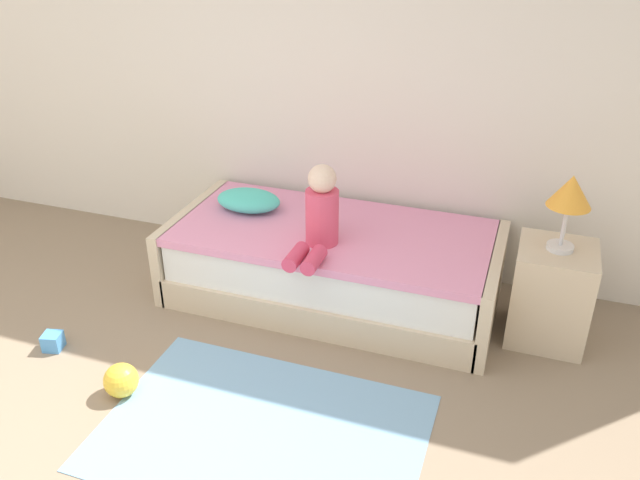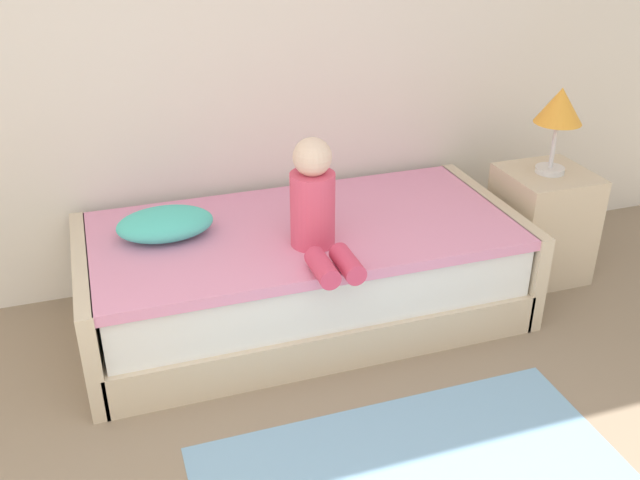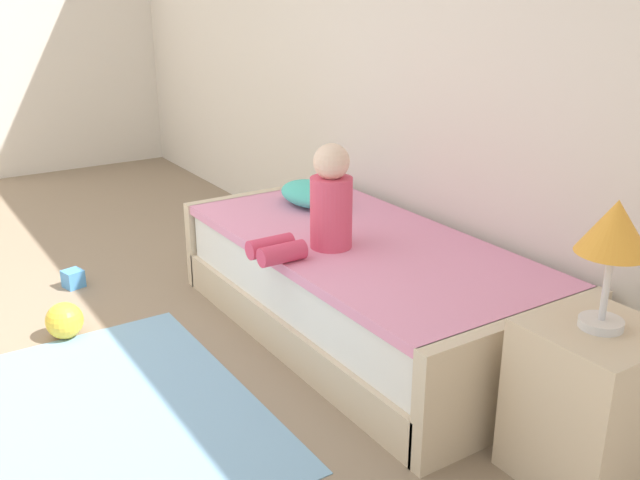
% 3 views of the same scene
% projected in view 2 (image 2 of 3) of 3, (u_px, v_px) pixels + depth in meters
% --- Properties ---
extents(wall_rear, '(7.20, 0.10, 2.90)m').
position_uv_depth(wall_rear, '(127.00, 6.00, 3.26)').
color(wall_rear, silver).
rests_on(wall_rear, ground).
extents(bed, '(2.11, 1.00, 0.50)m').
position_uv_depth(bed, '(304.00, 273.00, 3.49)').
color(bed, beige).
rests_on(bed, ground).
extents(nightstand, '(0.44, 0.44, 0.60)m').
position_uv_depth(nightstand, '(541.00, 224.00, 3.85)').
color(nightstand, beige).
rests_on(nightstand, ground).
extents(table_lamp, '(0.24, 0.24, 0.45)m').
position_uv_depth(table_lamp, '(559.00, 110.00, 3.56)').
color(table_lamp, silver).
rests_on(table_lamp, nightstand).
extents(child_figure, '(0.20, 0.51, 0.50)m').
position_uv_depth(child_figure, '(316.00, 207.00, 3.08)').
color(child_figure, '#E04C6B').
rests_on(child_figure, bed).
extents(pillow, '(0.44, 0.30, 0.13)m').
position_uv_depth(pillow, '(165.00, 224.00, 3.25)').
color(pillow, '#4CCCBC').
rests_on(pillow, bed).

